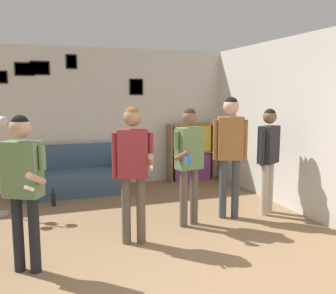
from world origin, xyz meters
TOP-DOWN VIEW (x-y plane):
  - wall_back at (-0.01, 4.76)m, footprint 7.47×0.08m
  - wall_right at (2.57, 2.36)m, footprint 0.06×7.13m
  - couch at (-0.64, 4.34)m, footprint 1.94×0.80m
  - bookshelf at (1.81, 4.54)m, footprint 0.96×0.30m
  - person_player_foreground_left at (-1.36, 1.31)m, footprint 0.45×0.58m
  - person_player_foreground_center at (-0.14, 1.68)m, footprint 0.48×0.54m
  - person_watcher_holding_cup at (0.74, 2.04)m, footprint 0.49×0.49m
  - person_spectator_near_bookshelf at (1.42, 2.14)m, footprint 0.48×0.31m
  - person_spectator_far_right at (2.06, 2.12)m, footprint 0.44×0.36m
  - bottle_on_floor at (-1.01, 3.60)m, footprint 0.07×0.07m

SIDE VIEW (x-z plane):
  - bottle_on_floor at x=-1.01m, z-range -0.03..0.26m
  - couch at x=-0.64m, z-range -0.15..0.72m
  - bookshelf at x=1.81m, z-range 0.00..1.19m
  - person_spectator_far_right at x=2.06m, z-range 0.18..1.78m
  - person_player_foreground_left at x=-1.36m, z-range 0.18..1.80m
  - person_watcher_holding_cup at x=0.74m, z-range 0.18..1.82m
  - person_player_foreground_center at x=-0.14m, z-range 0.19..1.87m
  - person_spectator_near_bookshelf at x=1.42m, z-range 0.22..2.00m
  - wall_right at x=2.57m, z-range 0.00..2.70m
  - wall_back at x=-0.01m, z-range 0.01..2.71m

